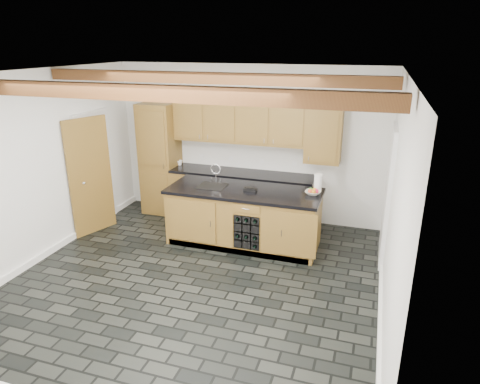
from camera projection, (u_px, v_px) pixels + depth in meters
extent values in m
plane|color=black|center=(196.00, 278.00, 6.04)|extent=(5.00, 5.00, 0.00)
plane|color=white|center=(248.00, 143.00, 7.82)|extent=(5.00, 0.00, 5.00)
plane|color=white|center=(37.00, 168.00, 6.30)|extent=(0.00, 5.00, 5.00)
plane|color=white|center=(395.00, 206.00, 4.85)|extent=(0.00, 5.00, 5.00)
plane|color=white|center=(188.00, 73.00, 5.11)|extent=(5.00, 5.00, 0.00)
cube|color=#503014|center=(136.00, 92.00, 4.06)|extent=(4.90, 0.15, 0.15)
cube|color=#503014|center=(207.00, 78.00, 5.68)|extent=(4.90, 0.15, 0.15)
cube|color=white|center=(51.00, 250.00, 6.74)|extent=(0.04, 5.00, 0.10)
cube|color=white|center=(380.00, 307.00, 5.30)|extent=(0.04, 5.00, 0.10)
cube|color=white|center=(95.00, 169.00, 7.58)|extent=(0.06, 0.94, 2.04)
cube|color=brown|center=(90.00, 177.00, 7.23)|extent=(0.31, 0.77, 2.00)
cube|color=white|center=(388.00, 194.00, 6.33)|extent=(0.06, 0.98, 2.04)
cube|color=black|center=(389.00, 196.00, 6.33)|extent=(0.02, 0.86, 1.96)
cube|color=brown|center=(161.00, 159.00, 8.14)|extent=(0.65, 0.60, 2.10)
cube|color=brown|center=(242.00, 198.00, 7.87)|extent=(2.60, 0.60, 0.88)
cube|color=black|center=(242.00, 174.00, 7.72)|extent=(2.64, 0.62, 0.05)
cube|color=white|center=(247.00, 155.00, 7.88)|extent=(2.60, 0.02, 0.52)
cube|color=brown|center=(239.00, 121.00, 7.55)|extent=(2.40, 0.35, 0.75)
cube|color=brown|center=(324.00, 134.00, 7.16)|extent=(0.60, 0.35, 1.00)
cube|color=brown|center=(244.00, 218.00, 6.97)|extent=(2.40, 0.90, 0.88)
cube|color=black|center=(244.00, 191.00, 6.82)|extent=(2.46, 0.96, 0.05)
cube|color=brown|center=(192.00, 221.00, 6.75)|extent=(0.80, 0.02, 0.70)
cube|color=brown|center=(296.00, 235.00, 6.27)|extent=(0.60, 0.02, 0.70)
cube|color=black|center=(249.00, 229.00, 6.65)|extent=(0.42, 0.30, 0.56)
cylinder|color=black|center=(257.00, 244.00, 6.65)|extent=(0.07, 0.26, 0.07)
cylinder|color=black|center=(240.00, 216.00, 6.59)|extent=(0.07, 0.26, 0.07)
cylinder|color=black|center=(257.00, 235.00, 6.60)|extent=(0.07, 0.26, 0.07)
cylinder|color=black|center=(240.00, 233.00, 6.68)|extent=(0.07, 0.26, 0.07)
cylinder|color=black|center=(248.00, 218.00, 6.55)|extent=(0.07, 0.26, 0.07)
cylinder|color=black|center=(248.00, 234.00, 6.64)|extent=(0.07, 0.26, 0.07)
cylinder|color=black|center=(257.00, 219.00, 6.51)|extent=(0.07, 0.26, 0.07)
cube|color=black|center=(212.00, 187.00, 6.97)|extent=(0.45, 0.40, 0.02)
cylinder|color=silver|center=(216.00, 177.00, 7.10)|extent=(0.02, 0.02, 0.20)
torus|color=silver|center=(216.00, 169.00, 7.05)|extent=(0.18, 0.02, 0.18)
cylinder|color=silver|center=(211.00, 180.00, 7.14)|extent=(0.02, 0.02, 0.08)
cylinder|color=silver|center=(220.00, 181.00, 7.09)|extent=(0.02, 0.02, 0.08)
cube|color=black|center=(250.00, 189.00, 6.75)|extent=(0.20, 0.11, 0.04)
cylinder|color=black|center=(250.00, 187.00, 6.74)|extent=(0.13, 0.13, 0.02)
imported|color=silver|center=(313.00, 193.00, 6.58)|extent=(0.27, 0.27, 0.06)
sphere|color=red|center=(316.00, 191.00, 6.55)|extent=(0.07, 0.07, 0.07)
sphere|color=orange|center=(315.00, 190.00, 6.61)|extent=(0.07, 0.07, 0.07)
sphere|color=#458925|center=(311.00, 190.00, 6.61)|extent=(0.07, 0.07, 0.07)
sphere|color=#DF4721|center=(310.00, 191.00, 6.56)|extent=(0.07, 0.07, 0.07)
sphere|color=orange|center=(314.00, 192.00, 6.52)|extent=(0.07, 0.07, 0.07)
cylinder|color=white|center=(318.00, 183.00, 6.70)|extent=(0.12, 0.12, 0.27)
imported|color=white|center=(180.00, 163.00, 8.15)|extent=(0.11, 0.11, 0.09)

